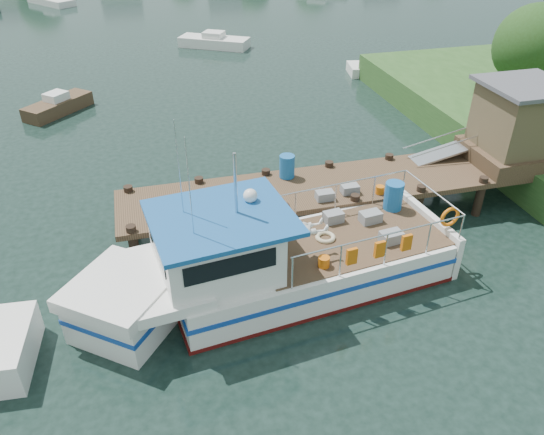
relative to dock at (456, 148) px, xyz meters
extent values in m
plane|color=black|center=(-6.51, -0.01, -2.24)|extent=(160.00, 160.00, 0.00)
cylinder|color=#332114|center=(7.49, 5.99, -0.72)|extent=(0.50, 0.50, 3.05)
sphere|color=#1F3F16|center=(7.49, 5.99, 1.72)|extent=(3.90, 3.90, 3.90)
cube|color=#473321|center=(-4.51, -0.01, -0.94)|extent=(16.00, 3.00, 0.20)
cylinder|color=black|center=(-12.01, -1.31, -1.59)|extent=(0.32, 0.32, 1.90)
cylinder|color=black|center=(-12.01, 1.29, -1.59)|extent=(0.32, 0.32, 1.90)
cylinder|color=black|center=(-9.51, -1.31, -1.59)|extent=(0.32, 0.32, 1.90)
cylinder|color=black|center=(-9.51, 1.29, -1.59)|extent=(0.32, 0.32, 1.90)
cylinder|color=black|center=(-7.01, -1.31, -1.59)|extent=(0.32, 0.32, 1.90)
cylinder|color=black|center=(-7.01, 1.29, -1.59)|extent=(0.32, 0.32, 1.90)
cylinder|color=black|center=(-4.51, -1.31, -1.59)|extent=(0.32, 0.32, 1.90)
cylinder|color=black|center=(-4.51, 1.29, -1.59)|extent=(0.32, 0.32, 1.90)
cylinder|color=black|center=(-2.01, -1.31, -1.59)|extent=(0.32, 0.32, 1.90)
cylinder|color=black|center=(-2.01, 1.29, -1.59)|extent=(0.32, 0.32, 1.90)
cylinder|color=black|center=(0.49, -1.31, -1.59)|extent=(0.32, 0.32, 1.90)
cylinder|color=black|center=(0.49, 1.29, -1.59)|extent=(0.32, 0.32, 1.90)
cylinder|color=black|center=(2.99, -1.31, -1.59)|extent=(0.32, 0.32, 1.90)
cylinder|color=black|center=(2.99, 1.29, -1.59)|extent=(0.32, 0.32, 1.90)
cube|color=#473321|center=(2.49, -0.01, -0.54)|extent=(3.20, 3.00, 0.60)
cube|color=brown|center=(2.49, -0.01, 0.86)|extent=(2.60, 2.60, 2.40)
cube|color=#47474C|center=(2.49, -0.01, 2.16)|extent=(3.00, 3.00, 0.15)
cube|color=#A5A8AD|center=(0.19, 0.89, -0.59)|extent=(3.34, 0.90, 0.79)
cylinder|color=silver|center=(0.19, 0.49, -0.09)|extent=(3.34, 0.05, 0.76)
cylinder|color=silver|center=(0.19, 1.29, -0.09)|extent=(3.34, 0.05, 0.76)
cube|color=slate|center=(-5.51, -1.01, -0.68)|extent=(0.60, 0.40, 0.30)
cube|color=slate|center=(-4.51, -0.81, -0.68)|extent=(0.60, 0.40, 0.30)
cylinder|color=#C45B0B|center=(-3.51, -1.11, -0.69)|extent=(0.30, 0.30, 0.28)
cylinder|color=#155595|center=(-6.31, 0.89, -0.40)|extent=(0.56, 0.56, 0.85)
cube|color=silver|center=(-6.87, -3.42, -1.60)|extent=(8.70, 4.33, 1.28)
cube|color=silver|center=(-12.40, -4.09, -1.60)|extent=(3.32, 3.32, 1.28)
cube|color=silver|center=(-12.40, -4.09, -0.79)|extent=(3.62, 3.65, 0.39)
cube|color=silver|center=(-11.29, -3.96, -0.83)|extent=(2.60, 3.42, 0.33)
cube|color=#133C97|center=(-6.87, -3.42, -1.44)|extent=(8.81, 4.38, 0.16)
cube|color=#133C97|center=(-12.40, -4.09, -1.44)|extent=(3.38, 3.38, 0.16)
cube|color=#4C0C0A|center=(-6.87, -3.42, -2.19)|extent=(8.81, 4.36, 0.16)
cube|color=#473321|center=(-5.54, -3.26, -0.95)|extent=(6.33, 3.71, 0.04)
cube|color=silver|center=(-2.55, -2.89, -1.49)|extent=(0.62, 3.34, 1.50)
cube|color=silver|center=(-9.74, -3.77, -0.12)|extent=(3.45, 3.25, 1.67)
cube|color=black|center=(-9.57, -5.22, 0.21)|extent=(2.44, 0.34, 0.56)
cube|color=black|center=(-9.92, -2.32, 0.21)|extent=(2.44, 0.34, 0.56)
cube|color=black|center=(-11.30, -3.96, 0.21)|extent=(0.29, 2.00, 0.56)
cube|color=#164D8D|center=(-9.52, -3.74, 0.77)|extent=(4.15, 3.66, 0.13)
cylinder|color=silver|center=(-9.08, -3.69, 1.71)|extent=(0.10, 0.10, 1.78)
cylinder|color=silver|center=(-10.34, -4.40, 2.16)|extent=(0.03, 0.03, 2.67)
cylinder|color=silver|center=(-10.47, -3.30, 2.16)|extent=(0.03, 0.03, 2.67)
sphere|color=silver|center=(-8.58, -3.18, 0.99)|extent=(0.45, 0.45, 0.40)
cylinder|color=silver|center=(-5.19, -4.76, 0.10)|extent=(5.54, 0.72, 0.05)
cylinder|color=silver|center=(-5.56, -1.71, 0.10)|extent=(5.54, 0.72, 0.05)
cylinder|color=silver|center=(-2.58, -2.90, 0.10)|extent=(0.42, 3.05, 0.05)
cylinder|color=silver|center=(-7.90, -5.09, -0.43)|extent=(0.05, 0.05, 1.06)
cylinder|color=silver|center=(-8.27, -2.04, -0.43)|extent=(0.05, 0.05, 1.06)
cylinder|color=silver|center=(-6.46, -4.92, -0.43)|extent=(0.05, 0.05, 1.06)
cylinder|color=silver|center=(-6.83, -1.86, -0.43)|extent=(0.05, 0.05, 1.06)
cylinder|color=silver|center=(-5.02, -4.74, -0.43)|extent=(0.05, 0.05, 1.06)
cylinder|color=silver|center=(-5.39, -1.69, -0.43)|extent=(0.05, 0.05, 1.06)
cylinder|color=silver|center=(-3.58, -4.57, -0.43)|extent=(0.05, 0.05, 1.06)
cylinder|color=silver|center=(-3.96, -1.52, -0.43)|extent=(0.05, 0.05, 1.06)
cylinder|color=silver|center=(-2.42, -4.43, -0.43)|extent=(0.05, 0.05, 1.06)
cylinder|color=silver|center=(-2.79, -1.37, -0.43)|extent=(0.05, 0.05, 1.06)
cube|color=slate|center=(-4.35, -3.79, -0.76)|extent=(0.72, 0.52, 0.36)
cube|color=slate|center=(-4.50, -2.57, -0.76)|extent=(0.72, 0.52, 0.36)
cube|color=slate|center=(-5.66, -2.26, -0.76)|extent=(0.66, 0.49, 0.36)
cylinder|color=#155595|center=(-3.45, -1.99, -0.46)|extent=(0.69, 0.69, 0.98)
cylinder|color=#C45B0B|center=(-6.75, -4.41, -0.78)|extent=(0.37, 0.37, 0.33)
torus|color=#BFB28C|center=(-6.23, -3.12, -0.88)|extent=(0.69, 0.69, 0.13)
torus|color=#C45B0B|center=(-2.42, -3.78, -0.35)|extent=(0.70, 0.19, 0.69)
cube|color=#C45B0B|center=(-6.13, -4.90, -0.35)|extent=(0.32, 0.15, 0.50)
cube|color=#C45B0B|center=(-5.24, -4.79, -0.35)|extent=(0.32, 0.15, 0.50)
cube|color=#C45B0B|center=(-4.36, -4.68, -0.35)|extent=(0.32, 0.15, 0.50)
imported|color=silver|center=(-7.49, -3.83, 0.02)|extent=(0.55, 0.76, 1.96)
cube|color=#473321|center=(-15.44, 13.61, -1.89)|extent=(3.60, 3.70, 0.71)
cube|color=silver|center=(-15.44, 13.61, -1.35)|extent=(1.41, 1.42, 0.46)
cube|color=silver|center=(-5.11, 24.58, -1.88)|extent=(5.34, 4.16, 0.72)
cube|color=silver|center=(-5.11, 24.58, -1.33)|extent=(1.88, 1.81, 0.47)
cube|color=silver|center=(5.18, 15.32, -1.94)|extent=(6.26, 3.09, 0.60)
cube|color=silver|center=(5.18, 15.32, -1.49)|extent=(1.91, 1.72, 0.38)
cube|color=silver|center=(-18.32, 44.85, -1.93)|extent=(5.00, 5.76, 0.62)
camera|label=1|loc=(-11.26, -15.69, 8.45)|focal=35.00mm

